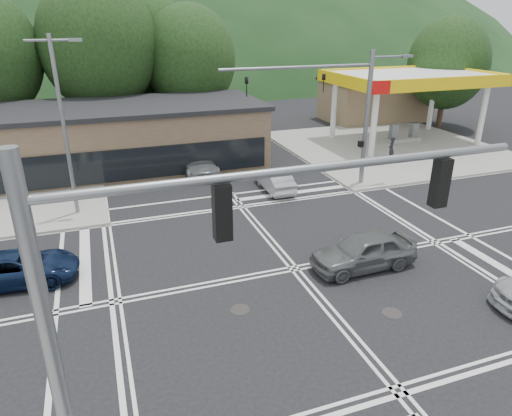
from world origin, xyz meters
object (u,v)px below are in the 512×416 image
object	(u,v)px
car_northbound	(198,162)
pedestrian	(391,149)
car_grey_center	(364,251)
car_queue_b	(228,147)
car_queue_a	(275,180)
car_blue_west	(17,268)

from	to	relation	value
car_northbound	pedestrian	distance (m)	13.84
car_grey_center	pedestrian	world-z (taller)	pedestrian
car_grey_center	pedestrian	xyz separation A→B (m)	(10.06, 12.53, 0.22)
car_queue_b	pedestrian	xyz separation A→B (m)	(10.56, -5.52, 0.29)
car_grey_center	car_queue_a	xyz separation A→B (m)	(-0.00, 9.84, -0.12)
pedestrian	car_queue_b	bearing A→B (deg)	-70.22
car_blue_west	pedestrian	size ratio (longest dim) A/B	2.76
car_grey_center	car_blue_west	bearing A→B (deg)	-105.74
car_northbound	pedestrian	world-z (taller)	pedestrian
car_northbound	pedestrian	bearing A→B (deg)	-6.65
car_queue_b	car_northbound	bearing A→B (deg)	39.46
car_blue_west	car_queue_a	distance (m)	14.77
car_queue_a	pedestrian	xyz separation A→B (m)	(10.06, 2.69, 0.34)
car_queue_b	pedestrian	world-z (taller)	pedestrian
car_grey_center	car_queue_a	size ratio (longest dim) A/B	1.15
car_blue_west	car_queue_a	xyz separation A→B (m)	(13.34, 6.34, 0.01)
car_queue_a	car_northbound	distance (m)	6.01
car_grey_center	car_northbound	size ratio (longest dim) A/B	0.86
car_blue_west	car_queue_a	bearing A→B (deg)	-60.03
car_blue_west	car_grey_center	bearing A→B (deg)	-100.16
car_grey_center	car_northbound	world-z (taller)	car_grey_center
car_queue_a	car_grey_center	bearing A→B (deg)	91.60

